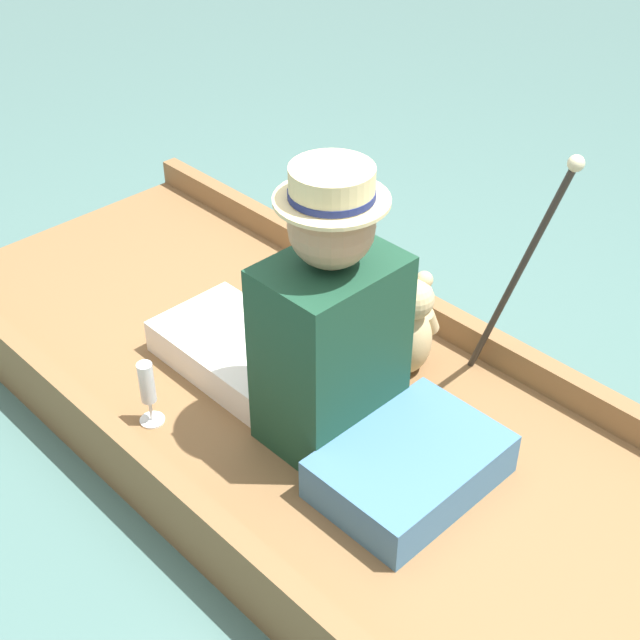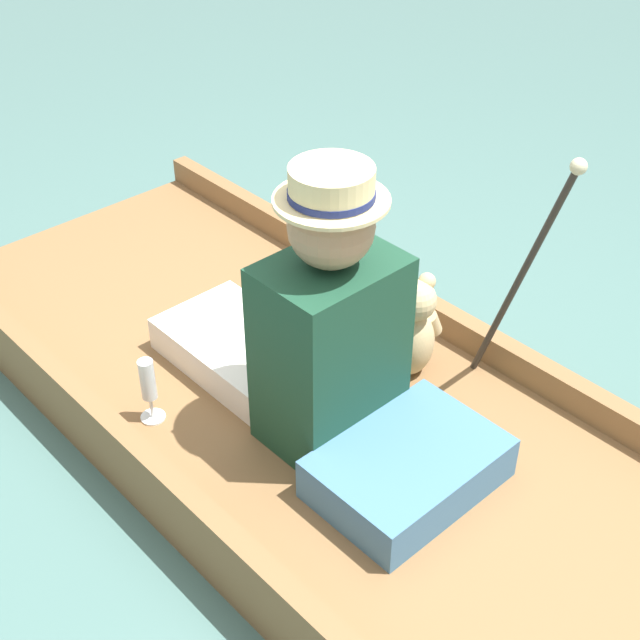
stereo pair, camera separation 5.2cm
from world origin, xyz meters
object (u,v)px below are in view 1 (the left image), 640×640
at_px(wine_glass, 147,387).
at_px(teddy_bear, 410,328).
at_px(walking_cane, 528,255).
at_px(seated_person, 308,330).

bearing_deg(wine_glass, teddy_bear, -26.85).
bearing_deg(walking_cane, teddy_bear, 121.61).
bearing_deg(teddy_bear, seated_person, 169.76).
distance_m(wine_glass, walking_cane, 1.12).
height_order(teddy_bear, walking_cane, walking_cane).
bearing_deg(walking_cane, wine_glass, 144.50).
bearing_deg(teddy_bear, walking_cane, -58.39).
relative_size(seated_person, walking_cane, 1.03).
xyz_separation_m(teddy_bear, wine_glass, (-0.71, 0.36, -0.03)).
distance_m(seated_person, wine_glass, 0.49).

